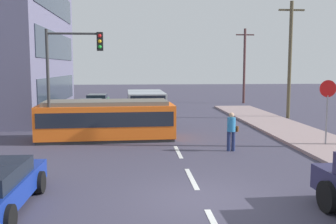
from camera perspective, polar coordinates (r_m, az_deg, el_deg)
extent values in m
plane|color=#413E51|center=(20.66, 0.28, -3.46)|extent=(120.00, 120.00, 0.00)
cube|color=gray|center=(18.73, 22.72, -4.81)|extent=(3.20, 36.00, 0.14)
cube|color=silver|center=(12.91, 3.44, -9.62)|extent=(0.16, 2.40, 0.01)
cube|color=silver|center=(16.75, 1.48, -5.82)|extent=(0.16, 2.40, 0.01)
cube|color=silver|center=(25.83, -0.75, -1.42)|extent=(0.16, 2.40, 0.01)
cube|color=silver|center=(31.77, -1.50, 0.09)|extent=(0.16, 2.40, 0.01)
cube|color=#2D3847|center=(30.45, -15.64, 3.18)|extent=(0.06, 12.81, 1.92)
cube|color=#2D3847|center=(30.44, -15.83, 9.20)|extent=(0.06, 12.81, 1.92)
cube|color=#2D3847|center=(30.77, -16.02, 15.16)|extent=(0.06, 12.81, 1.92)
cube|color=orange|center=(19.75, -8.91, -1.22)|extent=(6.76, 2.80, 1.59)
cube|color=#2D2D2D|center=(19.89, -8.87, -3.71)|extent=(6.62, 2.67, 0.15)
cube|color=#676155|center=(19.65, -8.96, 1.37)|extent=(6.08, 2.40, 0.20)
cube|color=#1E232D|center=(19.73, -8.92, -0.67)|extent=(6.50, 2.83, 0.70)
cube|color=#A3AAAF|center=(27.86, -3.24, 1.38)|extent=(2.64, 5.57, 1.55)
cube|color=black|center=(25.15, -2.92, 1.35)|extent=(2.25, 0.18, 0.93)
cube|color=black|center=(27.84, -3.24, 1.95)|extent=(2.66, 4.74, 0.62)
cylinder|color=black|center=(26.18, -3.03, -0.34)|extent=(2.57, 0.96, 0.90)
cylinder|color=black|center=(29.67, -3.41, 0.48)|extent=(2.57, 0.96, 0.90)
cylinder|color=navy|center=(17.08, 8.81, -4.22)|extent=(0.16, 0.16, 0.85)
cylinder|color=navy|center=(17.13, 9.46, -4.20)|extent=(0.16, 0.16, 0.85)
cylinder|color=#2E7FBC|center=(16.98, 9.18, -1.81)|extent=(0.36, 0.36, 0.60)
sphere|color=tan|center=(16.93, 9.21, -0.43)|extent=(0.22, 0.22, 0.22)
cube|color=#5C2D11|center=(17.11, 9.85, -2.43)|extent=(0.22, 0.20, 0.24)
cylinder|color=black|center=(10.72, 22.35, -11.33)|extent=(0.30, 0.81, 0.80)
cylinder|color=black|center=(11.96, -18.14, -9.69)|extent=(0.23, 0.64, 0.64)
cylinder|color=black|center=(9.48, -22.22, -14.20)|extent=(0.23, 0.64, 0.64)
cube|color=black|center=(23.92, -12.03, -0.98)|extent=(1.78, 4.43, 0.55)
cube|color=black|center=(23.71, -12.10, 0.12)|extent=(1.63, 2.44, 0.40)
cylinder|color=black|center=(25.37, -13.63, -1.03)|extent=(0.22, 0.64, 0.64)
cylinder|color=black|center=(25.16, -9.66, -1.00)|extent=(0.22, 0.64, 0.64)
cylinder|color=black|center=(22.77, -14.62, -1.92)|extent=(0.22, 0.64, 0.64)
cylinder|color=black|center=(22.54, -10.21, -1.89)|extent=(0.22, 0.64, 0.64)
cube|color=black|center=(29.78, -11.34, 0.51)|extent=(1.90, 4.25, 0.55)
cube|color=black|center=(29.59, -11.39, 1.40)|extent=(1.73, 2.35, 0.40)
cylinder|color=black|center=(31.16, -12.79, 0.38)|extent=(0.23, 0.64, 0.64)
cylinder|color=black|center=(30.98, -9.40, 0.42)|extent=(0.23, 0.64, 0.64)
cylinder|color=black|center=(28.67, -13.42, -0.17)|extent=(0.23, 0.64, 0.64)
cylinder|color=black|center=(28.47, -9.74, -0.13)|extent=(0.23, 0.64, 0.64)
cube|color=#336045|center=(35.31, -10.20, 1.47)|extent=(1.81, 4.40, 0.55)
cube|color=black|center=(35.12, -10.24, 2.22)|extent=(1.65, 2.42, 0.40)
cylinder|color=black|center=(36.73, -11.36, 1.34)|extent=(0.23, 0.64, 0.64)
cylinder|color=black|center=(36.55, -8.60, 1.37)|extent=(0.23, 0.64, 0.64)
cylinder|color=black|center=(34.14, -11.90, 0.93)|extent=(0.23, 0.64, 0.64)
cylinder|color=black|center=(33.94, -8.94, 0.96)|extent=(0.23, 0.64, 0.64)
cylinder|color=gray|center=(18.92, 22.04, -1.07)|extent=(0.07, 0.07, 2.20)
cylinder|color=red|center=(18.80, 22.23, 3.16)|extent=(0.76, 0.04, 0.76)
cylinder|color=#333333|center=(18.82, -17.00, 3.40)|extent=(0.14, 0.14, 5.30)
cylinder|color=#333333|center=(18.64, -13.60, 11.02)|extent=(2.39, 0.10, 0.10)
cube|color=black|center=(18.47, -9.86, 10.06)|extent=(0.28, 0.24, 0.84)
sphere|color=red|center=(18.36, -9.91, 10.86)|extent=(0.16, 0.16, 0.16)
sphere|color=gold|center=(18.34, -9.89, 10.08)|extent=(0.16, 0.16, 0.16)
sphere|color=green|center=(18.33, -9.88, 9.30)|extent=(0.16, 0.16, 0.16)
cylinder|color=brown|center=(28.64, 17.29, 7.14)|extent=(0.24, 0.24, 8.05)
cube|color=brown|center=(28.90, 17.52, 13.95)|extent=(1.80, 0.12, 0.12)
cylinder|color=brown|center=(39.64, 11.03, 6.55)|extent=(0.24, 0.24, 7.31)
cube|color=brown|center=(39.76, 11.13, 10.95)|extent=(1.80, 0.12, 0.12)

